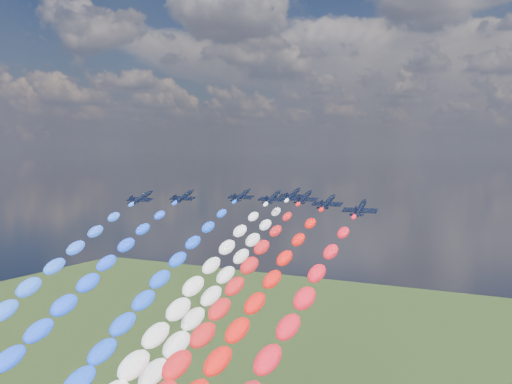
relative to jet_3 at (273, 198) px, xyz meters
The scene contains 14 objects.
jet_0 36.82m from the jet_3, 150.44° to the right, with size 8.00×10.73×2.36m, color black, non-canonical shape.
jet_1 25.75m from the jet_3, 159.87° to the right, with size 8.00×10.73×2.36m, color black, non-canonical shape.
trail_1 68.87m from the jet_3, 112.24° to the right, with size 5.54×97.47×54.09m, color #1948FF, non-canonical shape.
jet_2 11.96m from the jet_3, 166.22° to the left, with size 8.00×10.73×2.36m, color black, non-canonical shape.
trail_2 55.19m from the jet_3, 103.77° to the right, with size 5.54×97.47×54.09m, color blue, non-canonical shape.
jet_3 is the anchor object (origin of this frame).
trail_3 56.48m from the jet_3, 90.00° to the right, with size 5.54×97.47×54.09m, color white, non-canonical shape.
jet_4 14.23m from the jet_3, 91.21° to the left, with size 8.00×10.73×2.36m, color black, non-canonical shape.
trail_4 44.30m from the jet_3, 90.48° to the right, with size 5.54×97.47×54.09m, color white, non-canonical shape.
jet_5 8.93m from the jet_3, 28.12° to the left, with size 8.00×10.73×2.36m, color black, non-canonical shape.
trail_5 53.35m from the jet_3, 80.30° to the right, with size 5.54×97.47×54.09m, color red, non-canonical shape.
jet_6 20.63m from the jet_3, 20.50° to the right, with size 8.00×10.73×2.36m, color black, non-canonical shape.
trail_6 65.89m from the jet_3, 71.42° to the right, with size 5.54×97.47×54.09m, color red, non-canonical shape.
jet_7 37.52m from the jet_3, 31.31° to the right, with size 8.00×10.73×2.36m, color black, non-canonical shape.
Camera 1 is at (77.71, -142.40, 122.13)m, focal length 43.06 mm.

